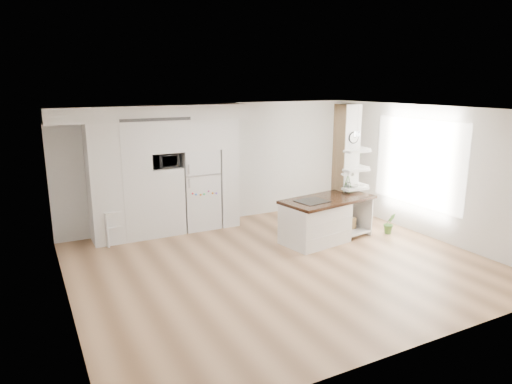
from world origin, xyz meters
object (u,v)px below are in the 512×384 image
at_px(kitchen_island, 319,220).
at_px(bookshelf, 118,228).
at_px(floor_plant_a, 390,223).
at_px(refrigerator, 199,189).

bearing_deg(kitchen_island, bookshelf, 143.72).
bearing_deg(bookshelf, floor_plant_a, -38.96).
height_order(refrigerator, bookshelf, refrigerator).
bearing_deg(kitchen_island, floor_plant_a, -19.45).
bearing_deg(bookshelf, refrigerator, -11.31).
bearing_deg(floor_plant_a, refrigerator, 146.17).
xyz_separation_m(kitchen_island, floor_plant_a, (1.61, -0.29, -0.23)).
relative_size(refrigerator, kitchen_island, 0.85).
relative_size(kitchen_island, bookshelf, 2.99).
relative_size(bookshelf, floor_plant_a, 1.50).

